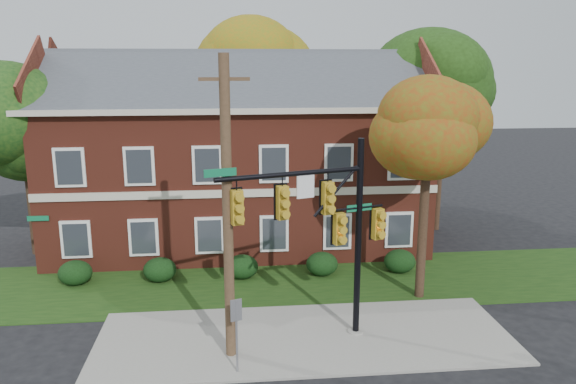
{
  "coord_description": "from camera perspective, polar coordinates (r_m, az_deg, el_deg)",
  "views": [
    {
      "loc": [
        -2.34,
        -16.28,
        9.14
      ],
      "look_at": [
        -0.38,
        3.0,
        4.66
      ],
      "focal_mm": 35.0,
      "sensor_mm": 36.0,
      "label": 1
    }
  ],
  "objects": [
    {
      "name": "hedge_far_right",
      "position": [
        25.62,
        11.28,
        -6.9
      ],
      "size": [
        1.4,
        1.26,
        1.05
      ],
      "primitive_type": "ellipsoid",
      "color": "black",
      "rests_on": "ground"
    },
    {
      "name": "hedge_right",
      "position": [
        24.84,
        3.47,
        -7.31
      ],
      "size": [
        1.4,
        1.26,
        1.05
      ],
      "primitive_type": "ellipsoid",
      "color": "black",
      "rests_on": "ground"
    },
    {
      "name": "tree_left_rear",
      "position": [
        28.81,
        -25.01,
        6.9
      ],
      "size": [
        5.4,
        5.1,
        8.88
      ],
      "color": "black",
      "rests_on": "ground"
    },
    {
      "name": "grass_strip",
      "position": [
        24.19,
        0.17,
        -9.14
      ],
      "size": [
        30.0,
        6.0,
        0.04
      ],
      "primitive_type": "cube",
      "color": "#193811",
      "rests_on": "ground"
    },
    {
      "name": "sidewalk",
      "position": [
        19.67,
        1.73,
        -14.55
      ],
      "size": [
        14.0,
        5.0,
        0.08
      ],
      "primitive_type": "cube",
      "color": "gray",
      "rests_on": "ground"
    },
    {
      "name": "tree_near_right",
      "position": [
        21.66,
        14.74,
        6.03
      ],
      "size": [
        4.5,
        4.25,
        8.58
      ],
      "color": "black",
      "rests_on": "ground"
    },
    {
      "name": "utility_pole",
      "position": [
        16.94,
        -6.17,
        -2.0
      ],
      "size": [
        1.47,
        0.33,
        9.42
      ],
      "rotation": [
        0.0,
        0.0,
        0.04
      ],
      "color": "#453320",
      "rests_on": "ground"
    },
    {
      "name": "traffic_signal",
      "position": [
        17.98,
        3.85,
        -2.91
      ],
      "size": [
        5.86,
        1.97,
        6.8
      ],
      "rotation": [
        0.0,
        0.0,
        0.3
      ],
      "color": "gray",
      "rests_on": "ground"
    },
    {
      "name": "hedge_far_left",
      "position": [
        25.44,
        -20.81,
        -7.68
      ],
      "size": [
        1.4,
        1.26,
        1.05
      ],
      "primitive_type": "ellipsoid",
      "color": "black",
      "rests_on": "ground"
    },
    {
      "name": "sign_post",
      "position": [
        17.05,
        -5.26,
        -13.19
      ],
      "size": [
        0.34,
        0.16,
        2.4
      ],
      "rotation": [
        0.0,
        0.0,
        0.35
      ],
      "color": "slate",
      "rests_on": "ground"
    },
    {
      "name": "hedge_left",
      "position": [
        24.75,
        -12.89,
        -7.71
      ],
      "size": [
        1.4,
        1.26,
        1.05
      ],
      "primitive_type": "ellipsoid",
      "color": "black",
      "rests_on": "ground"
    },
    {
      "name": "tree_right_rear",
      "position": [
        31.36,
        16.3,
        10.64
      ],
      "size": [
        6.3,
        5.95,
        10.62
      ],
      "color": "black",
      "rests_on": "ground"
    },
    {
      "name": "apartment_building",
      "position": [
        28.54,
        -5.09,
        4.59
      ],
      "size": [
        18.8,
        8.8,
        9.74
      ],
      "color": "maroon",
      "rests_on": "ground"
    },
    {
      "name": "hedge_center",
      "position": [
        24.55,
        -4.69,
        -7.58
      ],
      "size": [
        1.4,
        1.26,
        1.05
      ],
      "primitive_type": "ellipsoid",
      "color": "black",
      "rests_on": "ground"
    },
    {
      "name": "ground",
      "position": [
        18.82,
        2.15,
        -16.06
      ],
      "size": [
        120.0,
        120.0,
        0.0
      ],
      "primitive_type": "plane",
      "color": "black",
      "rests_on": "ground"
    },
    {
      "name": "tree_far_rear",
      "position": [
        36.12,
        -3.22,
        12.52
      ],
      "size": [
        6.84,
        6.46,
        11.52
      ],
      "color": "black",
      "rests_on": "ground"
    }
  ]
}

